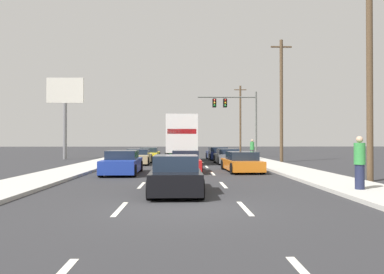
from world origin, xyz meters
TOP-DOWN VIEW (x-y plane):
  - ground_plane at (0.00, 25.00)m, footprint 140.00×140.00m
  - sidewalk_right at (6.59, 20.00)m, footprint 2.67×80.00m
  - sidewalk_left at (-6.59, 20.00)m, footprint 2.67×80.00m
  - lane_markings at (0.00, 22.25)m, footprint 3.54×57.00m
  - car_yellow at (-3.16, 23.63)m, footprint 1.90×4.53m
  - car_tan at (-3.45, 17.70)m, footprint 1.95×4.40m
  - car_blue at (-3.33, 9.62)m, footprint 1.97×4.32m
  - box_truck at (-0.15, 19.70)m, footprint 2.70×9.24m
  - car_red at (0.15, 10.94)m, footprint 1.89×4.36m
  - car_black at (-0.24, 2.65)m, footprint 1.84×4.13m
  - car_navy at (3.40, 23.95)m, footprint 2.05×4.52m
  - car_gray at (3.58, 17.89)m, footprint 1.93×4.09m
  - car_orange at (3.51, 10.90)m, footprint 2.06×4.41m
  - traffic_signal_mast at (5.56, 28.67)m, footprint 6.58×0.69m
  - utility_pole_near at (8.46, 5.75)m, footprint 1.80×0.28m
  - utility_pole_mid at (8.48, 19.89)m, footprint 1.80×0.28m
  - utility_pole_far at (8.57, 41.57)m, footprint 1.80×0.28m
  - roadside_billboard at (-11.59, 25.02)m, footprint 3.60×0.36m
  - pedestrian_near_corner at (6.44, 22.25)m, footprint 0.38×0.38m
  - pedestrian_mid_block at (6.25, 2.37)m, footprint 0.38×0.38m

SIDE VIEW (x-z plane):
  - ground_plane at x=0.00m, z-range 0.00..0.00m
  - lane_markings at x=0.00m, z-range 0.00..0.01m
  - sidewalk_right at x=6.59m, z-range 0.00..0.14m
  - sidewalk_left at x=-6.59m, z-range 0.00..0.14m
  - car_yellow at x=-3.16m, z-range -0.05..1.14m
  - car_tan at x=-3.45m, z-range -0.04..1.14m
  - car_orange at x=3.51m, z-range -0.04..1.15m
  - car_gray at x=3.58m, z-range -0.04..1.15m
  - car_navy at x=3.40m, z-range -0.03..1.18m
  - car_red at x=0.15m, z-range -0.06..1.21m
  - car_blue at x=-3.33m, z-range -0.06..1.24m
  - car_black at x=-0.24m, z-range -0.07..1.27m
  - pedestrian_near_corner at x=6.44m, z-range 0.14..1.95m
  - pedestrian_mid_block at x=6.25m, z-range 0.15..2.02m
  - box_truck at x=-0.15m, z-range 0.27..4.05m
  - utility_pole_near at x=8.46m, z-range 0.14..9.77m
  - utility_pole_far at x=8.57m, z-range 0.14..10.09m
  - traffic_signal_mast at x=5.56m, z-range 1.68..8.95m
  - utility_pole_mid at x=8.48m, z-range 0.14..10.63m
  - roadside_billboard at x=-11.59m, z-range 1.63..9.68m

